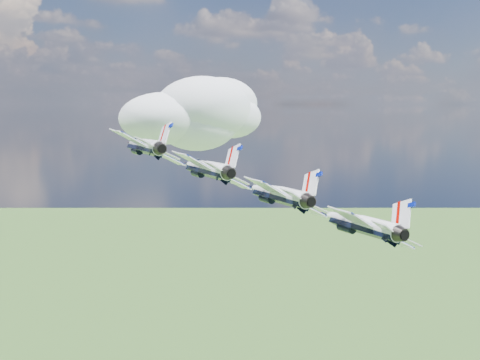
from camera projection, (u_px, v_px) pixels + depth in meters
name	position (u px, v px, depth m)	size (l,w,h in m)	color
cloud_far	(201.00, 115.00, 279.97)	(64.02, 50.30, 25.15)	white
jet_0	(144.00, 145.00, 89.90)	(11.16, 16.53, 4.94)	white
jet_1	(206.00, 168.00, 84.34)	(11.16, 16.53, 4.94)	white
jet_2	(277.00, 193.00, 78.79)	(11.16, 16.53, 4.94)	white
jet_3	(358.00, 223.00, 73.23)	(11.16, 16.53, 4.94)	white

